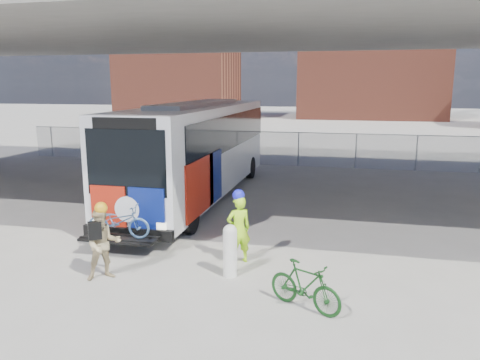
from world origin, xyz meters
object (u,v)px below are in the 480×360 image
(bus, at_px, (198,143))
(cyclist_hivis, at_px, (239,228))
(cyclist_tan, at_px, (103,243))
(bike_parked, at_px, (305,286))
(bollard, at_px, (230,249))

(bus, height_order, cyclist_hivis, bus)
(bus, xyz_separation_m, cyclist_tan, (0.36, -8.01, -1.26))
(cyclist_hivis, relative_size, bike_parked, 1.15)
(cyclist_hivis, bearing_deg, bike_parked, 96.88)
(cyclist_tan, xyz_separation_m, bike_parked, (4.57, -0.45, -0.36))
(cyclist_tan, relative_size, bike_parked, 1.11)
(bus, bearing_deg, bollard, -66.76)
(cyclist_hivis, distance_m, bike_parked, 2.84)
(bus, distance_m, cyclist_hivis, 7.15)
(bollard, xyz_separation_m, cyclist_tan, (-2.74, -0.78, 0.18))
(cyclist_tan, distance_m, bike_parked, 4.60)
(bus, relative_size, cyclist_hivis, 6.96)
(bike_parked, bearing_deg, cyclist_hivis, 68.33)
(bike_parked, bearing_deg, bus, 57.79)
(bus, height_order, bike_parked, bus)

